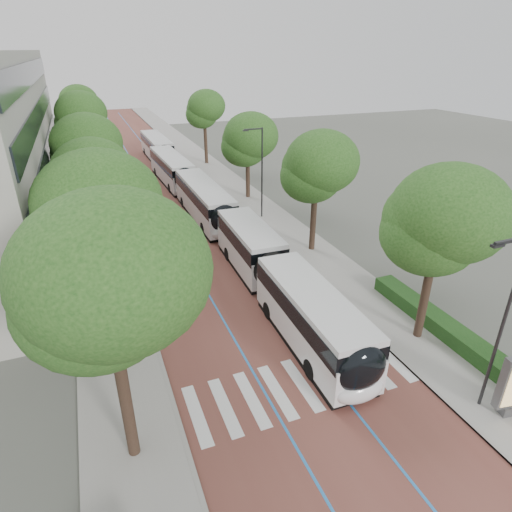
# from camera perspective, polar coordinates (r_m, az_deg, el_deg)

# --- Properties ---
(ground) EXTENTS (160.00, 160.00, 0.00)m
(ground) POSITION_cam_1_polar(r_m,az_deg,el_deg) (20.13, 6.94, -18.59)
(ground) COLOR #51544C
(ground) RESTS_ON ground
(road) EXTENTS (11.00, 140.00, 0.02)m
(road) POSITION_cam_1_polar(r_m,az_deg,el_deg) (54.75, -13.33, 10.29)
(road) COLOR brown
(road) RESTS_ON ground
(sidewalk_left) EXTENTS (4.00, 140.00, 0.12)m
(sidewalk_left) POSITION_cam_1_polar(r_m,az_deg,el_deg) (54.24, -21.23, 9.15)
(sidewalk_left) COLOR gray
(sidewalk_left) RESTS_ON ground
(sidewalk_right) EXTENTS (4.00, 140.00, 0.12)m
(sidewalk_right) POSITION_cam_1_polar(r_m,az_deg,el_deg) (56.24, -5.67, 11.31)
(sidewalk_right) COLOR gray
(sidewalk_right) RESTS_ON ground
(kerb_left) EXTENTS (0.20, 140.00, 0.14)m
(kerb_left) POSITION_cam_1_polar(r_m,az_deg,el_deg) (54.27, -19.23, 9.47)
(kerb_left) COLOR gray
(kerb_left) RESTS_ON ground
(kerb_right) EXTENTS (0.20, 140.00, 0.14)m
(kerb_right) POSITION_cam_1_polar(r_m,az_deg,el_deg) (55.77, -7.57, 11.08)
(kerb_right) COLOR gray
(kerb_right) RESTS_ON ground
(zebra_crossing) EXTENTS (10.55, 3.60, 0.01)m
(zebra_crossing) POSITION_cam_1_polar(r_m,az_deg,el_deg) (20.82, 6.12, -16.63)
(zebra_crossing) COLOR silver
(zebra_crossing) RESTS_ON ground
(lane_line_left) EXTENTS (0.12, 126.00, 0.01)m
(lane_line_left) POSITION_cam_1_polar(r_m,az_deg,el_deg) (54.55, -15.00, 10.07)
(lane_line_left) COLOR #2673BE
(lane_line_left) RESTS_ON road
(lane_line_right) EXTENTS (0.12, 126.00, 0.01)m
(lane_line_right) POSITION_cam_1_polar(r_m,az_deg,el_deg) (54.99, -11.67, 10.53)
(lane_line_right) COLOR #2673BE
(lane_line_right) RESTS_ON road
(hedge) EXTENTS (1.20, 14.00, 0.80)m
(hedge) POSITION_cam_1_polar(r_m,az_deg,el_deg) (24.67, 26.36, -10.49)
(hedge) COLOR #143A14
(hedge) RESTS_ON sidewalk_right
(streetlight_near) EXTENTS (1.82, 0.20, 8.00)m
(streetlight_near) POSITION_cam_1_polar(r_m,az_deg,el_deg) (19.23, 30.06, -6.67)
(streetlight_near) COLOR #292A2C
(streetlight_near) RESTS_ON sidewalk_right
(streetlight_far) EXTENTS (1.82, 0.20, 8.00)m
(streetlight_far) POSITION_cam_1_polar(r_m,az_deg,el_deg) (38.28, 0.55, 11.89)
(streetlight_far) COLOR #292A2C
(streetlight_far) RESTS_ON sidewalk_right
(lamp_post_left) EXTENTS (0.14, 0.14, 8.00)m
(lamp_post_left) POSITION_cam_1_polar(r_m,az_deg,el_deg) (22.72, -16.13, -1.13)
(lamp_post_left) COLOR #292A2C
(lamp_post_left) RESTS_ON sidewalk_left
(trees_left) EXTENTS (6.18, 60.62, 9.94)m
(trees_left) POSITION_cam_1_polar(r_m,az_deg,el_deg) (35.51, -21.80, 12.14)
(trees_left) COLOR black
(trees_left) RESTS_ON ground
(trees_right) EXTENTS (5.58, 47.22, 8.97)m
(trees_right) POSITION_cam_1_polar(r_m,az_deg,el_deg) (36.65, 3.34, 13.61)
(trees_right) COLOR black
(trees_right) RESTS_ON ground
(lead_bus) EXTENTS (2.97, 18.45, 3.20)m
(lead_bus) POSITION_cam_1_polar(r_m,az_deg,el_deg) (25.18, 3.48, -3.73)
(lead_bus) COLOR black
(lead_bus) RESTS_ON ground
(bus_queued_0) EXTENTS (2.61, 12.41, 3.20)m
(bus_queued_0) POSITION_cam_1_polar(r_m,az_deg,el_deg) (38.99, -6.76, 7.08)
(bus_queued_0) COLOR silver
(bus_queued_0) RESTS_ON ground
(bus_queued_1) EXTENTS (2.93, 12.47, 3.20)m
(bus_queued_1) POSITION_cam_1_polar(r_m,az_deg,el_deg) (50.76, -11.06, 11.20)
(bus_queued_1) COLOR silver
(bus_queued_1) RESTS_ON ground
(bus_queued_2) EXTENTS (2.69, 12.43, 3.20)m
(bus_queued_2) POSITION_cam_1_polar(r_m,az_deg,el_deg) (62.83, -13.00, 13.79)
(bus_queued_2) COLOR silver
(bus_queued_2) RESTS_ON ground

